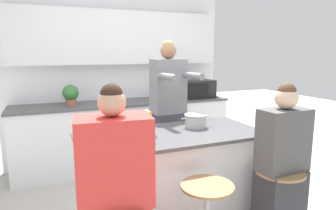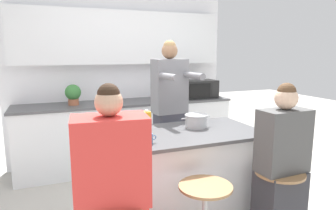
% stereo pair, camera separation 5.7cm
% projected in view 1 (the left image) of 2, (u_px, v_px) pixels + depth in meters
% --- Properties ---
extents(wall_back, '(3.24, 0.22, 2.70)m').
position_uv_depth(wall_back, '(119.00, 58.00, 4.37)').
color(wall_back, white).
rests_on(wall_back, ground_plane).
extents(back_counter, '(3.01, 0.63, 0.93)m').
position_uv_depth(back_counter, '(126.00, 134.00, 4.29)').
color(back_counter, silver).
rests_on(back_counter, ground_plane).
extents(kitchen_island, '(1.70, 0.81, 0.89)m').
position_uv_depth(kitchen_island, '(171.00, 178.00, 2.81)').
color(kitchen_island, black).
rests_on(kitchen_island, ground_plane).
extents(bar_stool_rightmost, '(0.40, 0.40, 0.67)m').
position_uv_depth(bar_stool_rightmost, '(278.00, 203.00, 2.49)').
color(bar_stool_rightmost, '#997047').
rests_on(bar_stool_rightmost, ground_plane).
extents(person_cooking, '(0.43, 0.59, 1.76)m').
position_uv_depth(person_cooking, '(169.00, 117.00, 3.49)').
color(person_cooking, '#383842').
rests_on(person_cooking, ground_plane).
extents(person_wrapped_blanket, '(0.49, 0.33, 1.44)m').
position_uv_depth(person_wrapped_blanket, '(115.00, 201.00, 1.92)').
color(person_wrapped_blanket, red).
rests_on(person_wrapped_blanket, ground_plane).
extents(person_seated_near, '(0.42, 0.27, 1.39)m').
position_uv_depth(person_seated_near, '(281.00, 174.00, 2.46)').
color(person_seated_near, '#333338').
rests_on(person_seated_near, ground_plane).
extents(cooking_pot, '(0.31, 0.22, 0.13)m').
position_uv_depth(cooking_pot, '(196.00, 121.00, 2.95)').
color(cooking_pot, '#B7BABC').
rests_on(cooking_pot, kitchen_island).
extents(fruit_bowl, '(0.22, 0.22, 0.06)m').
position_uv_depth(fruit_bowl, '(104.00, 131.00, 2.71)').
color(fruit_bowl, white).
rests_on(fruit_bowl, kitchen_island).
extents(coffee_cup_near, '(0.12, 0.09, 0.08)m').
position_uv_depth(coffee_cup_near, '(149.00, 139.00, 2.42)').
color(coffee_cup_near, '#4C7099').
rests_on(coffee_cup_near, kitchen_island).
extents(banana_bunch, '(0.15, 0.11, 0.05)m').
position_uv_depth(banana_bunch, '(128.00, 128.00, 2.85)').
color(banana_bunch, yellow).
rests_on(banana_bunch, kitchen_island).
extents(juice_carton, '(0.07, 0.07, 0.22)m').
position_uv_depth(juice_carton, '(147.00, 122.00, 2.72)').
color(juice_carton, gold).
rests_on(juice_carton, kitchen_island).
extents(microwave, '(0.55, 0.34, 0.27)m').
position_uv_depth(microwave, '(195.00, 89.00, 4.57)').
color(microwave, black).
rests_on(microwave, back_counter).
extents(potted_plant, '(0.21, 0.21, 0.27)m').
position_uv_depth(potted_plant, '(71.00, 94.00, 3.90)').
color(potted_plant, '#A86042').
rests_on(potted_plant, back_counter).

